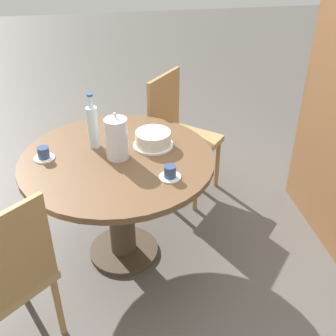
{
  "coord_description": "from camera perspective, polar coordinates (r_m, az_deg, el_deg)",
  "views": [
    {
      "loc": [
        2.05,
        -0.05,
        1.95
      ],
      "look_at": [
        0.0,
        0.29,
        0.62
      ],
      "focal_mm": 45.0,
      "sensor_mm": 36.0,
      "label": 1
    }
  ],
  "objects": [
    {
      "name": "cup_b",
      "position": [
        2.44,
        -16.49,
        1.81
      ],
      "size": [
        0.12,
        0.12,
        0.07
      ],
      "color": "white",
      "rests_on": "dining_table"
    },
    {
      "name": "dining_table",
      "position": [
        2.48,
        -6.67,
        -1.87
      ],
      "size": [
        1.1,
        1.1,
        0.72
      ],
      "color": "#473828",
      "rests_on": "ground_plane"
    },
    {
      "name": "chair_b",
      "position": [
        2.14,
        -21.49,
        -13.57
      ],
      "size": [
        0.59,
        0.59,
        0.92
      ],
      "rotation": [
        0.0,
        0.0,
        5.43
      ],
      "color": "#A87A47",
      "rests_on": "ground_plane"
    },
    {
      "name": "cup_a",
      "position": [
        2.18,
        0.27,
        -0.68
      ],
      "size": [
        0.12,
        0.12,
        0.07
      ],
      "color": "white",
      "rests_on": "dining_table"
    },
    {
      "name": "coffee_pot",
      "position": [
        2.33,
        -6.98,
        4.15
      ],
      "size": [
        0.13,
        0.13,
        0.28
      ],
      "color": "silver",
      "rests_on": "dining_table"
    },
    {
      "name": "cake_main",
      "position": [
        2.46,
        -2.02,
        3.91
      ],
      "size": [
        0.24,
        0.24,
        0.09
      ],
      "color": "white",
      "rests_on": "dining_table"
    },
    {
      "name": "water_bottle",
      "position": [
        2.45,
        -10.13,
        5.65
      ],
      "size": [
        0.07,
        0.07,
        0.33
      ],
      "color": "silver",
      "rests_on": "dining_table"
    },
    {
      "name": "chair_a",
      "position": [
        3.13,
        1.53,
        4.67
      ],
      "size": [
        0.59,
        0.59,
        0.92
      ],
      "rotation": [
        0.0,
        0.0,
        2.43
      ],
      "color": "#A87A47",
      "rests_on": "ground_plane"
    },
    {
      "name": "ground_plane",
      "position": [
        2.83,
        -5.96,
        -11.2
      ],
      "size": [
        14.0,
        14.0,
        0.0
      ],
      "primitive_type": "plane",
      "color": "#56514C"
    }
  ]
}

